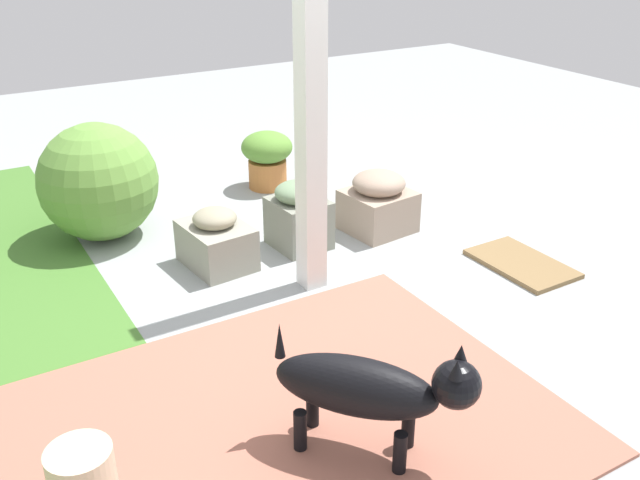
# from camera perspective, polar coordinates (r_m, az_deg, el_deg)

# --- Properties ---
(ground_plane) EXTENTS (12.00, 12.00, 0.00)m
(ground_plane) POSITION_cam_1_polar(r_m,az_deg,el_deg) (4.08, -0.17, -4.56)
(ground_plane) COLOR #919697
(brick_path) EXTENTS (1.80, 2.40, 0.02)m
(brick_path) POSITION_cam_1_polar(r_m,az_deg,el_deg) (3.14, -3.58, -14.83)
(brick_path) COLOR #9F604D
(brick_path) RESTS_ON ground
(porch_pillar) EXTENTS (0.13, 0.13, 2.06)m
(porch_pillar) POSITION_cam_1_polar(r_m,az_deg,el_deg) (3.83, -0.75, 10.10)
(porch_pillar) COLOR white
(porch_pillar) RESTS_ON ground
(stone_planter_nearest) EXTENTS (0.45, 0.46, 0.43)m
(stone_planter_nearest) POSITION_cam_1_polar(r_m,az_deg,el_deg) (4.84, 4.68, 3.01)
(stone_planter_nearest) COLOR gray
(stone_planter_nearest) RESTS_ON ground
(stone_planter_near) EXTENTS (0.38, 0.35, 0.44)m
(stone_planter_near) POSITION_cam_1_polar(r_m,az_deg,el_deg) (4.59, -1.72, 1.99)
(stone_planter_near) COLOR gray
(stone_planter_near) RESTS_ON ground
(stone_planter_mid) EXTENTS (0.49, 0.39, 0.38)m
(stone_planter_mid) POSITION_cam_1_polar(r_m,az_deg,el_deg) (4.40, -8.32, -0.07)
(stone_planter_mid) COLOR gray
(stone_planter_mid) RESTS_ON ground
(round_shrub) EXTENTS (0.78, 0.78, 0.78)m
(round_shrub) POSITION_cam_1_polar(r_m,az_deg,el_deg) (4.89, -17.35, 4.47)
(round_shrub) COLOR #5F903C
(round_shrub) RESTS_ON ground
(terracotta_pot_broad) EXTENTS (0.40, 0.40, 0.45)m
(terracotta_pot_broad) POSITION_cam_1_polar(r_m,az_deg,el_deg) (5.59, -4.26, 6.72)
(terracotta_pot_broad) COLOR #B16934
(terracotta_pot_broad) RESTS_ON ground
(dog) EXTENTS (0.71, 0.65, 0.56)m
(dog) POSITION_cam_1_polar(r_m,az_deg,el_deg) (2.84, 4.02, -11.75)
(dog) COLOR black
(dog) RESTS_ON ground
(doormat) EXTENTS (0.64, 0.41, 0.03)m
(doormat) POSITION_cam_1_polar(r_m,az_deg,el_deg) (4.59, 15.87, -1.84)
(doormat) COLOR olive
(doormat) RESTS_ON ground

